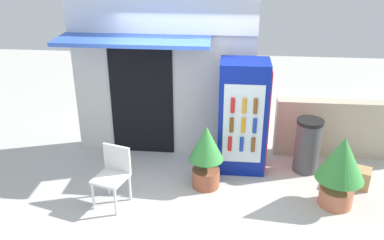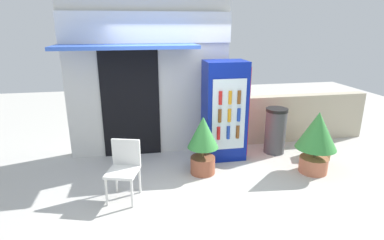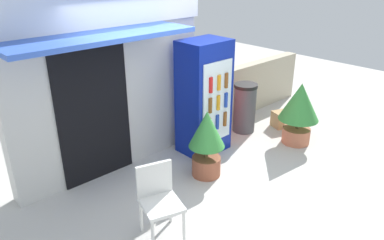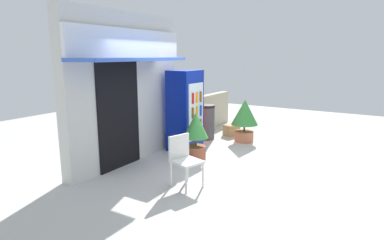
{
  "view_description": "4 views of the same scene",
  "coord_description": "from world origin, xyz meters",
  "px_view_note": "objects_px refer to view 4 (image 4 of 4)",
  "views": [
    {
      "loc": [
        0.56,
        -5.24,
        3.66
      ],
      "look_at": [
        0.04,
        0.35,
        1.12
      ],
      "focal_mm": 39.2,
      "sensor_mm": 36.0,
      "label": 1
    },
    {
      "loc": [
        -0.81,
        -4.42,
        2.48
      ],
      "look_at": [
        0.06,
        0.25,
        1.0
      ],
      "focal_mm": 28.73,
      "sensor_mm": 36.0,
      "label": 2
    },
    {
      "loc": [
        -3.12,
        -3.01,
        2.97
      ],
      "look_at": [
        -0.03,
        0.33,
        0.98
      ],
      "focal_mm": 34.34,
      "sensor_mm": 36.0,
      "label": 3
    },
    {
      "loc": [
        -5.4,
        -3.04,
        2.2
      ],
      "look_at": [
        -0.03,
        0.25,
        0.92
      ],
      "focal_mm": 29.94,
      "sensor_mm": 36.0,
      "label": 4
    }
  ],
  "objects_px": {
    "drink_cooler": "(186,110)",
    "potted_plant_curbside": "(245,116)",
    "cardboard_box": "(232,130)",
    "trash_bin": "(207,122)",
    "plastic_chair": "(184,157)",
    "potted_plant_near_shop": "(196,132)"
  },
  "relations": [
    {
      "from": "cardboard_box",
      "to": "trash_bin",
      "type": "bearing_deg",
      "value": 151.16
    },
    {
      "from": "drink_cooler",
      "to": "cardboard_box",
      "type": "xyz_separation_m",
      "value": [
        1.79,
        -0.38,
        -0.78
      ]
    },
    {
      "from": "plastic_chair",
      "to": "cardboard_box",
      "type": "height_order",
      "value": "plastic_chair"
    },
    {
      "from": "plastic_chair",
      "to": "cardboard_box",
      "type": "bearing_deg",
      "value": 11.86
    },
    {
      "from": "potted_plant_near_shop",
      "to": "potted_plant_curbside",
      "type": "xyz_separation_m",
      "value": [
        1.91,
        -0.32,
        0.07
      ]
    },
    {
      "from": "drink_cooler",
      "to": "potted_plant_curbside",
      "type": "relative_size",
      "value": 1.7
    },
    {
      "from": "potted_plant_curbside",
      "to": "trash_bin",
      "type": "height_order",
      "value": "potted_plant_curbside"
    },
    {
      "from": "drink_cooler",
      "to": "potted_plant_near_shop",
      "type": "height_order",
      "value": "drink_cooler"
    },
    {
      "from": "potted_plant_curbside",
      "to": "trash_bin",
      "type": "relative_size",
      "value": 1.19
    },
    {
      "from": "potted_plant_curbside",
      "to": "plastic_chair",
      "type": "bearing_deg",
      "value": -176.19
    },
    {
      "from": "plastic_chair",
      "to": "potted_plant_near_shop",
      "type": "xyz_separation_m",
      "value": [
        1.3,
        0.53,
        0.09
      ]
    },
    {
      "from": "potted_plant_near_shop",
      "to": "potted_plant_curbside",
      "type": "height_order",
      "value": "potted_plant_curbside"
    },
    {
      "from": "drink_cooler",
      "to": "plastic_chair",
      "type": "bearing_deg",
      "value": -148.3
    },
    {
      "from": "trash_bin",
      "to": "plastic_chair",
      "type": "bearing_deg",
      "value": -158.32
    },
    {
      "from": "plastic_chair",
      "to": "trash_bin",
      "type": "height_order",
      "value": "trash_bin"
    },
    {
      "from": "potted_plant_curbside",
      "to": "cardboard_box",
      "type": "relative_size",
      "value": 2.64
    },
    {
      "from": "potted_plant_curbside",
      "to": "cardboard_box",
      "type": "distance_m",
      "value": 0.86
    },
    {
      "from": "potted_plant_near_shop",
      "to": "potted_plant_curbside",
      "type": "relative_size",
      "value": 0.94
    },
    {
      "from": "drink_cooler",
      "to": "trash_bin",
      "type": "relative_size",
      "value": 2.03
    },
    {
      "from": "drink_cooler",
      "to": "potted_plant_near_shop",
      "type": "xyz_separation_m",
      "value": [
        -0.55,
        -0.61,
        -0.34
      ]
    },
    {
      "from": "trash_bin",
      "to": "potted_plant_near_shop",
      "type": "bearing_deg",
      "value": -158.76
    },
    {
      "from": "potted_plant_curbside",
      "to": "cardboard_box",
      "type": "bearing_deg",
      "value": 52.2
    }
  ]
}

